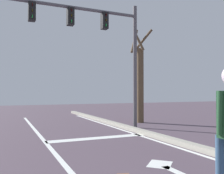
# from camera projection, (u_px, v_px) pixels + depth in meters

# --- Properties ---
(lane_line_center) EXTENTS (0.12, 20.00, 0.01)m
(lane_line_center) POSITION_uv_depth(u_px,v_px,m) (68.00, 168.00, 4.64)
(lane_line_center) COLOR silver
(lane_line_center) RESTS_ON ground
(lane_line_curbside) EXTENTS (0.12, 20.00, 0.01)m
(lane_line_curbside) POSITION_uv_depth(u_px,v_px,m) (193.00, 152.00, 5.88)
(lane_line_curbside) COLOR silver
(lane_line_curbside) RESTS_ON ground
(stop_bar) EXTENTS (3.19, 0.40, 0.01)m
(stop_bar) POSITION_uv_depth(u_px,v_px,m) (97.00, 138.00, 7.71)
(stop_bar) COLOR silver
(stop_bar) RESTS_ON ground
(lane_arrow_head) EXTENTS (0.71, 0.71, 0.01)m
(lane_arrow_head) POSITION_uv_depth(u_px,v_px,m) (160.00, 164.00, 4.91)
(lane_arrow_head) COLOR silver
(lane_arrow_head) RESTS_ON ground
(curb_strip) EXTENTS (0.24, 24.00, 0.14)m
(curb_strip) POSITION_uv_depth(u_px,v_px,m) (201.00, 149.00, 5.98)
(curb_strip) COLOR #9D998B
(curb_strip) RESTS_ON ground
(traffic_signal_mast) EXTENTS (5.46, 0.34, 4.96)m
(traffic_signal_mast) POSITION_uv_depth(u_px,v_px,m) (97.00, 35.00, 9.36)
(traffic_signal_mast) COLOR #565258
(traffic_signal_mast) RESTS_ON ground
(roadside_tree) EXTENTS (1.09, 1.06, 4.53)m
(roadside_tree) POSITION_uv_depth(u_px,v_px,m) (140.00, 81.00, 11.71)
(roadside_tree) COLOR brown
(roadside_tree) RESTS_ON ground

